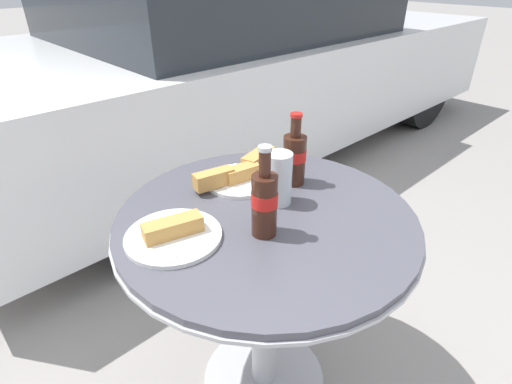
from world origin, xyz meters
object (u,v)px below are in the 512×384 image
Objects in this scene: bistro_table at (266,259)px; parked_car at (241,60)px; lunch_plate_far at (173,234)px; drinking_glass at (279,181)px; cola_bottle_left at (294,157)px; cola_bottle_right at (264,201)px; lunch_plate_near at (241,174)px.

parked_car is (1.41, 1.70, 0.10)m from bistro_table.
lunch_plate_far is at bearing -135.40° from parked_car.
drinking_glass reaches higher than bistro_table.
parked_car reaches higher than cola_bottle_left.
bistro_table is 0.30m from lunch_plate_far.
cola_bottle_left is 0.13m from drinking_glass.
lunch_plate_far is at bearing 179.22° from cola_bottle_left.
cola_bottle_right reaches higher than bistro_table.
lunch_plate_near reaches higher than lunch_plate_far.
lunch_plate_far is at bearing 162.71° from bistro_table.
lunch_plate_far is 0.06× the size of parked_car.
parked_car reaches higher than cola_bottle_right.
lunch_plate_near is at bearing 19.69° from lunch_plate_far.
lunch_plate_far is at bearing -160.31° from lunch_plate_near.
cola_bottle_right is at bearing -138.19° from bistro_table.
bistro_table is at bearing -129.63° from parked_car.
drinking_glass is 0.03× the size of parked_car.
drinking_glass is 0.63× the size of lunch_plate_far.
parked_car reaches higher than lunch_plate_far.
parked_car is at bearing 51.37° from drinking_glass.
parked_car is at bearing 50.37° from bistro_table.
cola_bottle_right is 0.29m from lunch_plate_near.
bistro_table is 0.31m from cola_bottle_left.
cola_bottle_right is at bearing -148.97° from drinking_glass.
parked_car is (1.23, 1.63, -0.14)m from cola_bottle_left.
parked_car is at bearing 50.05° from cola_bottle_right.
cola_bottle_right reaches higher than drinking_glass.
parked_car is (1.34, 1.51, -0.08)m from lunch_plate_near.
cola_bottle_left reaches higher than drinking_glass.
parked_car is (1.34, 1.68, -0.12)m from drinking_glass.
bistro_table is 2.50× the size of lunch_plate_near.
cola_bottle_left reaches higher than lunch_plate_far.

